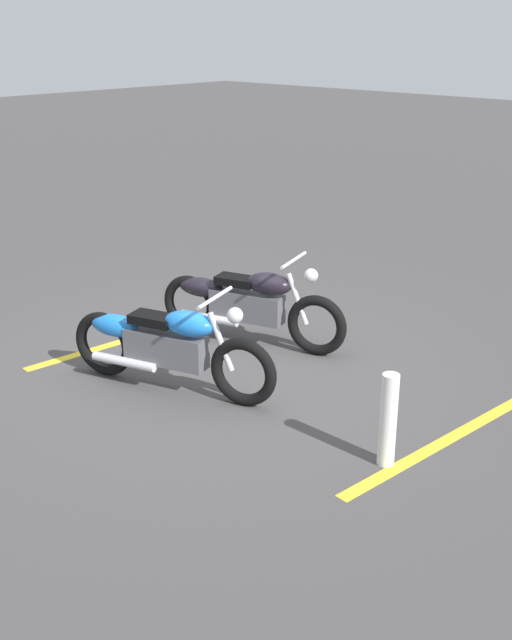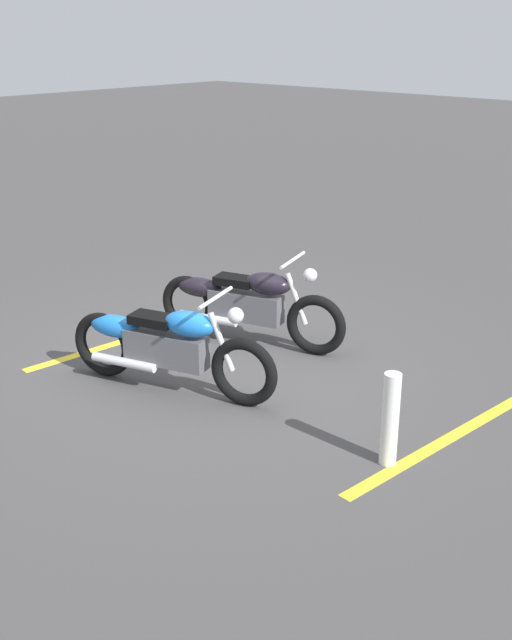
# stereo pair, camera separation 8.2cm
# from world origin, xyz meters

# --- Properties ---
(ground_plane) EXTENTS (60.00, 60.00, 0.00)m
(ground_plane) POSITION_xyz_m (0.00, 0.00, 0.00)
(ground_plane) COLOR #474444
(motorcycle_bright_foreground) EXTENTS (2.16, 0.87, 1.04)m
(motorcycle_bright_foreground) POSITION_xyz_m (0.07, -0.71, 0.46)
(motorcycle_bright_foreground) COLOR black
(motorcycle_bright_foreground) RESTS_ON ground
(motorcycle_dark_foreground) EXTENTS (2.16, 0.86, 1.04)m
(motorcycle_dark_foreground) POSITION_xyz_m (-0.18, 0.67, 0.46)
(motorcycle_dark_foreground) COLOR black
(motorcycle_dark_foreground) RESTS_ON ground
(bollard_post) EXTENTS (0.14, 0.14, 0.80)m
(bollard_post) POSITION_xyz_m (2.43, -0.42, 0.40)
(bollard_post) COLOR white
(bollard_post) RESTS_ON ground
(parking_stripe_near) EXTENTS (0.43, 3.20, 0.01)m
(parking_stripe_near) POSITION_xyz_m (-1.16, 0.15, 0.00)
(parking_stripe_near) COLOR yellow
(parking_stripe_near) RESTS_ON ground
(parking_stripe_mid) EXTENTS (0.43, 3.20, 0.01)m
(parking_stripe_mid) POSITION_xyz_m (2.63, 0.52, 0.00)
(parking_stripe_mid) COLOR yellow
(parking_stripe_mid) RESTS_ON ground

